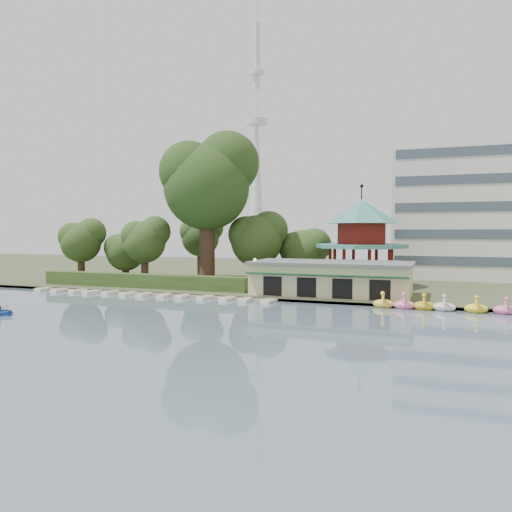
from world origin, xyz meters
The scene contains 13 objects.
ground_plane centered at (0.00, 0.00, 0.00)m, with size 220.00×220.00×0.00m, color slate.
shore centered at (0.00, 52.00, 0.20)m, with size 220.00×70.00×0.40m, color #424930.
embankment centered at (0.00, 17.30, 0.15)m, with size 220.00×0.60×0.30m, color gray.
dock centered at (-12.00, 17.20, 0.12)m, with size 34.00×1.60×0.24m, color gray.
boathouse centered at (10.00, 21.97, 2.37)m, with size 18.60×9.39×3.90m.
pavilion centered at (12.00, 32.00, 7.48)m, with size 12.40×12.40×13.50m.
broadcast_tower centered at (-42.00, 140.00, 33.98)m, with size 8.00×8.00×96.00m.
hedge centered at (-15.00, 20.50, 1.30)m, with size 30.00×2.00×1.80m, color #324C1F.
lamp_post centered at (1.50, 19.00, 3.34)m, with size 0.36×0.36×4.28m.
big_tree centered at (-8.84, 28.19, 15.11)m, with size 13.26×12.36×21.63m.
small_trees centered at (-11.83, 31.64, 6.26)m, with size 40.15×16.60×10.38m.
swan_boats centered at (25.95, 16.53, 0.40)m, with size 21.30×2.07×1.92m.
moored_rowboats centered at (-11.38, 15.78, 0.18)m, with size 32.53×2.74×0.36m.
Camera 1 is at (21.58, -35.96, 8.01)m, focal length 35.00 mm.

